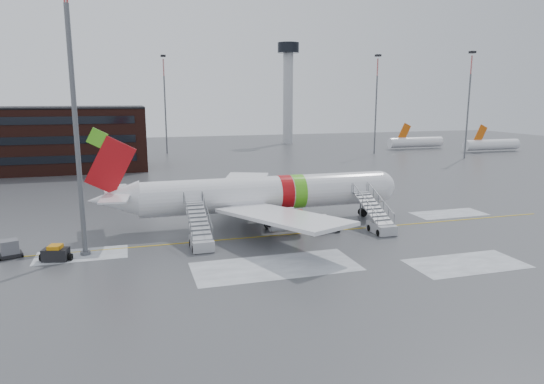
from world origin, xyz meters
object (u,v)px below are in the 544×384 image
object	(u,v)px
airliner	(259,194)
airstair_fwd	(378,221)
light_mast_near	(73,97)
baggage_tractor	(56,254)
pushback_tug	(324,224)
uld_container	(10,249)
airstair_aft	(200,236)

from	to	relation	value
airliner	airstair_fwd	distance (m)	13.40
airstair_fwd	light_mast_near	distance (m)	32.23
airliner	baggage_tractor	xyz separation A→B (m)	(-20.33, -7.09, -2.81)
airstair_fwd	light_mast_near	world-z (taller)	light_mast_near
pushback_tug	uld_container	distance (m)	30.31
airstair_aft	light_mast_near	size ratio (longest dim) A/B	0.28
uld_container	airstair_aft	bearing A→B (deg)	-5.55
baggage_tractor	light_mast_near	size ratio (longest dim) A/B	0.10
airstair_aft	baggage_tractor	distance (m)	12.77
airliner	baggage_tractor	distance (m)	21.71
airstair_fwd	uld_container	world-z (taller)	airstair_fwd
airliner	baggage_tractor	bearing A→B (deg)	-160.78
light_mast_near	pushback_tug	bearing A→B (deg)	2.73
airliner	uld_container	distance (m)	25.03
baggage_tractor	airstair_fwd	bearing A→B (deg)	0.99
airstair_fwd	baggage_tractor	distance (m)	31.80
airstair_fwd	airstair_aft	xyz separation A→B (m)	(-19.04, 0.00, 0.00)
airliner	baggage_tractor	size ratio (longest dim) A/B	12.21
airliner	light_mast_near	world-z (taller)	light_mast_near
airliner	airstair_fwd	world-z (taller)	airliner
airstair_aft	light_mast_near	world-z (taller)	light_mast_near
airstair_fwd	airstair_aft	distance (m)	19.04
airliner	airstair_fwd	size ratio (longest dim) A/B	4.55
airliner	uld_container	xyz separation A→B (m)	(-24.40, -4.90, -2.67)
pushback_tug	airstair_fwd	bearing A→B (deg)	-16.43
baggage_tractor	light_mast_near	bearing A→B (deg)	24.25
airstair_aft	airliner	bearing A→B (deg)	40.78
airliner	airstair_aft	distance (m)	10.28
airstair_aft	uld_container	world-z (taller)	airstair_aft
pushback_tug	uld_container	size ratio (longest dim) A/B	1.29
light_mast_near	airliner	bearing A→B (deg)	18.54
airliner	light_mast_near	size ratio (longest dim) A/B	1.28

